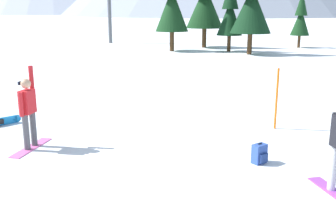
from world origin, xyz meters
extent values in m
plane|color=white|center=(0.00, 0.00, 0.00)|extent=(800.00, 800.00, 0.00)
cube|color=#993FD8|center=(3.81, 0.48, 0.01)|extent=(0.77, 1.50, 0.02)
cylinder|color=#B7B7BC|center=(3.75, 0.63, 0.47)|extent=(0.15, 0.15, 0.89)
cylinder|color=black|center=(3.72, 0.73, 1.21)|extent=(0.11, 0.11, 0.58)
cube|color=pink|center=(-3.00, 2.19, 0.01)|extent=(0.43, 1.53, 0.02)
cylinder|color=#4C4C51|center=(-3.02, 2.03, 0.46)|extent=(0.15, 0.15, 0.87)
cylinder|color=#4C4C51|center=(-2.98, 2.35, 0.46)|extent=(0.15, 0.15, 0.87)
cube|color=red|center=(-3.00, 2.19, 1.18)|extent=(0.28, 0.42, 0.57)
cylinder|color=red|center=(-3.03, 1.93, 1.17)|extent=(0.11, 0.11, 0.58)
cylinder|color=red|center=(-2.97, 2.45, 1.71)|extent=(0.11, 0.11, 0.60)
sphere|color=tan|center=(-3.00, 2.19, 1.62)|extent=(0.24, 0.24, 0.24)
cube|color=black|center=(-3.14, 2.20, 1.63)|extent=(0.06, 0.17, 0.08)
cylinder|color=#1E8CD8|center=(-4.47, 4.32, 0.13)|extent=(0.22, 0.24, 0.25)
cube|color=black|center=(-4.77, 3.89, 0.14)|extent=(0.20, 0.22, 0.15)
cube|color=#2D4C9E|center=(2.52, 1.90, 0.22)|extent=(0.37, 0.37, 0.44)
cube|color=navy|center=(2.61, 1.81, 0.15)|extent=(0.20, 0.20, 0.20)
cylinder|color=black|center=(2.52, 1.90, 0.46)|extent=(0.10, 0.10, 0.02)
cylinder|color=orange|center=(3.20, 4.69, 0.87)|extent=(0.06, 0.06, 1.75)
cylinder|color=#472D19|center=(-2.34, 25.83, 0.78)|extent=(0.36, 0.36, 1.56)
cone|color=#143819|center=(-2.34, 25.83, 3.23)|extent=(2.61, 2.61, 3.33)
cylinder|color=#472D19|center=(8.34, 30.19, 0.53)|extent=(0.24, 0.24, 1.06)
cone|color=#143819|center=(8.34, 30.19, 2.19)|extent=(1.63, 1.63, 2.26)
cone|color=#143819|center=(8.34, 30.19, 3.77)|extent=(1.06, 1.06, 2.07)
cylinder|color=#472D19|center=(2.21, 26.18, 0.64)|extent=(0.29, 0.29, 1.27)
cone|color=black|center=(2.21, 26.18, 2.63)|extent=(2.01, 2.01, 2.71)
cylinder|color=#472D19|center=(3.70, 24.19, 0.78)|extent=(0.36, 0.36, 1.56)
cone|color=black|center=(3.70, 24.19, 3.23)|extent=(2.99, 2.99, 3.33)
cylinder|color=#472D19|center=(0.10, 29.29, 0.84)|extent=(0.38, 0.38, 1.68)
cone|color=#143819|center=(0.10, 29.29, 3.47)|extent=(3.20, 3.20, 3.58)
camera|label=1|loc=(1.59, -6.81, 3.37)|focal=43.35mm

